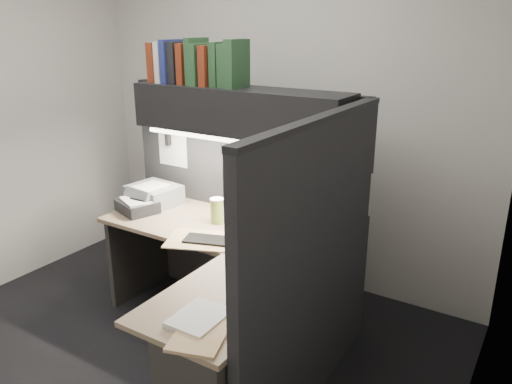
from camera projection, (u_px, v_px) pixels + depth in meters
floor at (160, 356)px, 3.23m from camera, size 3.50×3.50×0.00m
wall_back at (278, 115)px, 4.00m from camera, size 3.50×0.04×2.70m
wall_right at (479, 214)px, 1.92m from camera, size 0.04×3.00×2.70m
partition_back at (242, 200)px, 3.71m from camera, size 1.90×0.06×1.60m
partition_right at (314, 273)px, 2.63m from camera, size 0.06×1.50×1.60m
desk at (211, 316)px, 2.87m from camera, size 1.70×1.53×0.73m
overhead_shelf at (238, 111)px, 3.29m from camera, size 1.55×0.34×0.30m
task_light_tube at (227, 140)px, 3.23m from camera, size 1.32×0.04×0.04m
monitor at (255, 188)px, 3.46m from camera, size 0.53×0.37×0.60m
keyboard at (218, 241)px, 3.15m from camera, size 0.46×0.28×0.02m
mousepad at (277, 245)px, 3.11m from camera, size 0.24×0.22×0.00m
mouse at (276, 243)px, 3.09m from camera, size 0.09×0.12×0.04m
telephone at (309, 226)px, 3.31m from camera, size 0.28×0.28×0.08m
coffee_cup at (217, 211)px, 3.45m from camera, size 0.11×0.11×0.17m
printer at (154, 195)px, 3.82m from camera, size 0.39×0.34×0.15m
notebook_stack at (137, 206)px, 3.66m from camera, size 0.34×0.31×0.09m
open_folder at (205, 240)px, 3.18m from camera, size 0.56×0.47×0.01m
paper_stack_a at (259, 290)px, 2.55m from camera, size 0.29×0.27×0.05m
paper_stack_b at (199, 318)px, 2.32m from camera, size 0.22×0.27×0.03m
manila_stack at (200, 335)px, 2.20m from camera, size 0.30×0.34×0.02m
binder_row at (198, 63)px, 3.37m from camera, size 0.74×0.26×0.31m
pinned_papers at (261, 190)px, 3.13m from camera, size 1.76×1.31×0.51m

